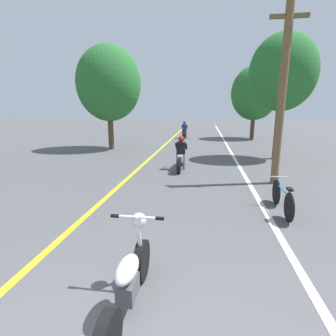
# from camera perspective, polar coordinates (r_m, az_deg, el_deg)

# --- Properties ---
(lane_stripe_center) EXTENTS (0.14, 48.00, 0.01)m
(lane_stripe_center) POSITION_cam_1_polar(r_m,az_deg,el_deg) (15.04, -2.32, 3.61)
(lane_stripe_center) COLOR yellow
(lane_stripe_center) RESTS_ON ground
(lane_stripe_edge) EXTENTS (0.14, 48.00, 0.01)m
(lane_stripe_edge) POSITION_cam_1_polar(r_m,az_deg,el_deg) (14.88, 13.68, 3.15)
(lane_stripe_edge) COLOR white
(lane_stripe_edge) RESTS_ON ground
(utility_pole) EXTENTS (1.10, 0.24, 5.63)m
(utility_pole) POSITION_cam_1_polar(r_m,az_deg,el_deg) (9.08, 23.61, 14.86)
(utility_pole) COLOR brown
(utility_pole) RESTS_ON ground
(roadside_tree_right_near) EXTENTS (3.04, 2.74, 5.78)m
(roadside_tree_right_near) POSITION_cam_1_polar(r_m,az_deg,el_deg) (13.81, 23.74, 18.42)
(roadside_tree_right_near) COLOR #513A23
(roadside_tree_right_near) RESTS_ON ground
(roadside_tree_right_far) EXTENTS (3.65, 3.29, 5.69)m
(roadside_tree_right_far) POSITION_cam_1_polar(r_m,az_deg,el_deg) (22.40, 18.37, 15.20)
(roadside_tree_right_far) COLOR #513A23
(roadside_tree_right_far) RESTS_ON ground
(roadside_tree_left) EXTENTS (3.72, 3.35, 5.96)m
(roadside_tree_left) POSITION_cam_1_polar(r_m,az_deg,el_deg) (16.20, -12.81, 17.46)
(roadside_tree_left) COLOR #513A23
(roadside_tree_left) RESTS_ON ground
(motorcycle_foreground) EXTENTS (0.71, 1.95, 1.06)m
(motorcycle_foreground) POSITION_cam_1_polar(r_m,az_deg,el_deg) (3.44, -8.51, -23.11)
(motorcycle_foreground) COLOR black
(motorcycle_foreground) RESTS_ON ground
(motorcycle_rider_lead) EXTENTS (0.50, 2.13, 1.35)m
(motorcycle_rider_lead) POSITION_cam_1_polar(r_m,az_deg,el_deg) (10.61, 2.81, 2.50)
(motorcycle_rider_lead) COLOR black
(motorcycle_rider_lead) RESTS_ON ground
(motorcycle_rider_far) EXTENTS (0.50, 2.07, 1.39)m
(motorcycle_rider_far) POSITION_cam_1_polar(r_m,az_deg,el_deg) (21.68, 3.58, 7.84)
(motorcycle_rider_far) COLOR black
(motorcycle_rider_far) RESTS_ON ground
(bicycle_parked) EXTENTS (0.44, 1.72, 0.76)m
(bicycle_parked) POSITION_cam_1_polar(r_m,az_deg,el_deg) (6.79, 23.62, -6.02)
(bicycle_parked) COLOR black
(bicycle_parked) RESTS_ON ground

